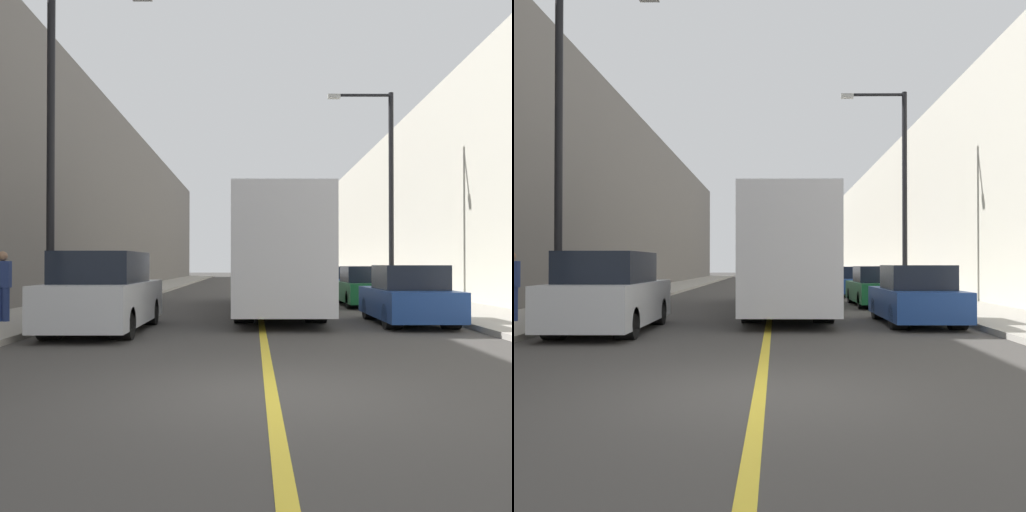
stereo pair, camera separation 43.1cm
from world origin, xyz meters
TOP-DOWN VIEW (x-y plane):
  - ground_plane at (0.00, 0.00)m, footprint 200.00×200.00m
  - sidewalk_left at (-6.50, 30.00)m, footprint 2.98×72.00m
  - sidewalk_right at (6.50, 30.00)m, footprint 2.98×72.00m
  - building_row_left at (-9.99, 30.00)m, footprint 4.00×72.00m
  - building_row_right at (9.99, 30.00)m, footprint 4.00×72.00m
  - road_center_line at (0.00, 30.00)m, footprint 0.16×72.00m
  - bus at (0.50, 12.73)m, footprint 2.45×12.79m
  - parked_suv_left at (-3.67, 6.66)m, footprint 1.92×4.94m
  - car_right_near at (3.82, 8.40)m, footprint 1.80×4.25m
  - car_right_mid at (3.94, 15.16)m, footprint 1.78×4.69m
  - car_right_far at (3.93, 22.06)m, footprint 1.89×4.22m
  - street_lamp_left at (-5.09, 7.80)m, footprint 2.63×0.24m
  - street_lamp_right at (5.09, 16.61)m, footprint 2.63×0.24m

SIDE VIEW (x-z plane):
  - ground_plane at x=0.00m, z-range 0.00..0.00m
  - road_center_line at x=0.00m, z-range 0.00..0.01m
  - sidewalk_left at x=-6.50m, z-range 0.00..0.13m
  - sidewalk_right at x=6.50m, z-range 0.00..0.13m
  - car_right_far at x=3.93m, z-range -0.07..1.37m
  - car_right_mid at x=3.94m, z-range -0.07..1.42m
  - car_right_near at x=3.82m, z-range -0.08..1.46m
  - parked_suv_left at x=-3.67m, z-range -0.06..1.78m
  - bus at x=0.50m, z-range 0.13..3.64m
  - building_row_right at x=9.99m, z-range 0.00..9.52m
  - street_lamp_right at x=5.09m, z-range 0.68..8.97m
  - street_lamp_left at x=-5.09m, z-range 0.68..9.02m
  - building_row_left at x=-9.99m, z-range 0.00..10.43m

